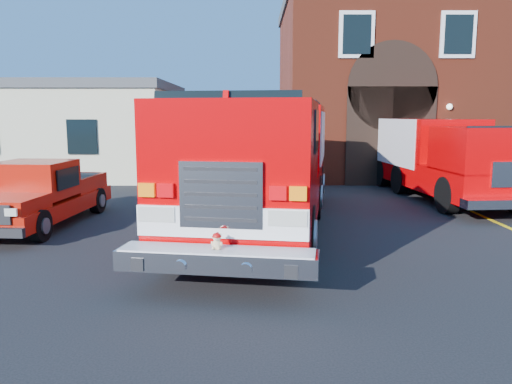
{
  "coord_description": "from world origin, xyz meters",
  "views": [
    {
      "loc": [
        -0.04,
        -11.32,
        2.86
      ],
      "look_at": [
        0.0,
        -1.2,
        1.3
      ],
      "focal_mm": 35.0,
      "sensor_mm": 36.0,
      "label": 1
    }
  ],
  "objects_px": {
    "secondary_truck": "(442,155)",
    "side_building": "(69,129)",
    "fire_station": "(435,87)",
    "fire_engine": "(265,161)",
    "pickup_truck": "(41,195)"
  },
  "relations": [
    {
      "from": "fire_station",
      "to": "fire_engine",
      "type": "bearing_deg",
      "value": -124.88
    },
    {
      "from": "side_building",
      "to": "fire_engine",
      "type": "bearing_deg",
      "value": -51.42
    },
    {
      "from": "side_building",
      "to": "fire_engine",
      "type": "distance_m",
      "value": 14.81
    },
    {
      "from": "secondary_truck",
      "to": "side_building",
      "type": "bearing_deg",
      "value": 155.6
    },
    {
      "from": "side_building",
      "to": "fire_station",
      "type": "bearing_deg",
      "value": 3.14
    },
    {
      "from": "fire_station",
      "to": "secondary_truck",
      "type": "xyz_separation_m",
      "value": [
        -2.5,
        -8.02,
        -2.77
      ]
    },
    {
      "from": "secondary_truck",
      "to": "pickup_truck",
      "type": "bearing_deg",
      "value": -159.9
    },
    {
      "from": "side_building",
      "to": "secondary_truck",
      "type": "distance_m",
      "value": 17.03
    },
    {
      "from": "fire_station",
      "to": "pickup_truck",
      "type": "relative_size",
      "value": 2.85
    },
    {
      "from": "fire_engine",
      "to": "side_building",
      "type": "bearing_deg",
      "value": 128.58
    },
    {
      "from": "pickup_truck",
      "to": "side_building",
      "type": "bearing_deg",
      "value": 106.48
    },
    {
      "from": "side_building",
      "to": "fire_engine",
      "type": "height_order",
      "value": "side_building"
    },
    {
      "from": "fire_station",
      "to": "secondary_truck",
      "type": "height_order",
      "value": "fire_station"
    },
    {
      "from": "fire_engine",
      "to": "pickup_truck",
      "type": "xyz_separation_m",
      "value": [
        -5.84,
        0.12,
        -0.9
      ]
    },
    {
      "from": "fire_engine",
      "to": "secondary_truck",
      "type": "relative_size",
      "value": 1.29
    }
  ]
}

